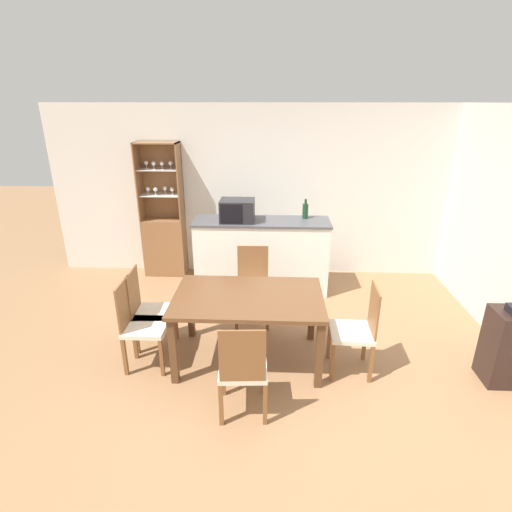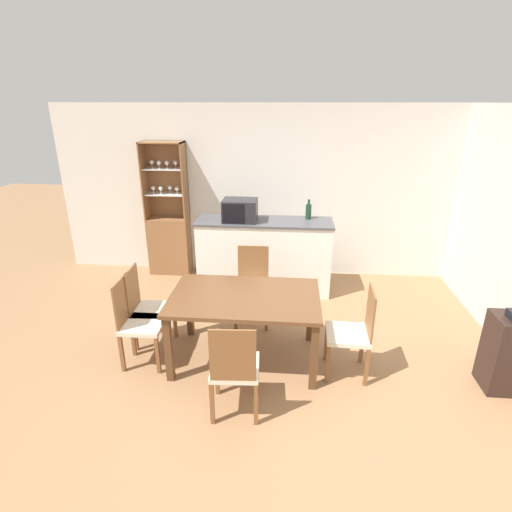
{
  "view_description": "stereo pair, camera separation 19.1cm",
  "coord_description": "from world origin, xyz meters",
  "px_view_note": "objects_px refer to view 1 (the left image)",
  "views": [
    {
      "loc": [
        -0.02,
        -3.34,
        2.59
      ],
      "look_at": [
        -0.22,
        1.09,
        0.85
      ],
      "focal_mm": 28.0,
      "sensor_mm": 36.0,
      "label": 1
    },
    {
      "loc": [
        0.17,
        -3.33,
        2.59
      ],
      "look_at": [
        -0.22,
        1.09,
        0.85
      ],
      "focal_mm": 28.0,
      "sensor_mm": 36.0,
      "label": 2
    }
  ],
  "objects_px": {
    "microwave": "(237,210)",
    "dining_table": "(248,304)",
    "dining_chair_side_left_far": "(150,311)",
    "wine_bottle": "(305,211)",
    "dining_chair_head_far": "(253,286)",
    "dining_chair_side_left_near": "(141,325)",
    "display_cabinet": "(165,236)",
    "dining_chair_head_near": "(243,369)",
    "dining_chair_side_right_near": "(356,330)"
  },
  "relations": [
    {
      "from": "dining_chair_side_right_near",
      "to": "dining_chair_head_near",
      "type": "xyz_separation_m",
      "value": [
        -1.07,
        -0.66,
        0.0
      ]
    },
    {
      "from": "dining_chair_side_left_near",
      "to": "dining_chair_side_left_far",
      "type": "distance_m",
      "value": 0.28
    },
    {
      "from": "dining_table",
      "to": "dining_chair_head_far",
      "type": "relative_size",
      "value": 1.61
    },
    {
      "from": "microwave",
      "to": "dining_table",
      "type": "bearing_deg",
      "value": -81.35
    },
    {
      "from": "display_cabinet",
      "to": "dining_chair_side_left_near",
      "type": "height_order",
      "value": "display_cabinet"
    },
    {
      "from": "dining_chair_side_left_far",
      "to": "wine_bottle",
      "type": "height_order",
      "value": "wine_bottle"
    },
    {
      "from": "dining_chair_side_left_far",
      "to": "dining_table",
      "type": "bearing_deg",
      "value": 79.29
    },
    {
      "from": "dining_chair_side_right_near",
      "to": "dining_chair_head_near",
      "type": "height_order",
      "value": "same"
    },
    {
      "from": "dining_chair_side_left_near",
      "to": "dining_chair_head_near",
      "type": "xyz_separation_m",
      "value": [
        1.08,
        -0.66,
        0.0
      ]
    },
    {
      "from": "dining_table",
      "to": "dining_chair_side_left_near",
      "type": "distance_m",
      "value": 1.1
    },
    {
      "from": "dining_table",
      "to": "display_cabinet",
      "type": "bearing_deg",
      "value": 123.17
    },
    {
      "from": "dining_chair_head_near",
      "to": "dining_chair_side_left_far",
      "type": "height_order",
      "value": "same"
    },
    {
      "from": "display_cabinet",
      "to": "dining_chair_side_right_near",
      "type": "bearing_deg",
      "value": -43.02
    },
    {
      "from": "dining_chair_side_left_near",
      "to": "wine_bottle",
      "type": "xyz_separation_m",
      "value": [
        1.76,
        1.97,
        0.68
      ]
    },
    {
      "from": "dining_table",
      "to": "dining_chair_side_right_near",
      "type": "height_order",
      "value": "dining_chair_side_right_near"
    },
    {
      "from": "dining_chair_side_right_near",
      "to": "microwave",
      "type": "bearing_deg",
      "value": 38.62
    },
    {
      "from": "display_cabinet",
      "to": "dining_chair_head_near",
      "type": "distance_m",
      "value": 3.34
    },
    {
      "from": "display_cabinet",
      "to": "microwave",
      "type": "xyz_separation_m",
      "value": [
        1.19,
        -0.56,
        0.57
      ]
    },
    {
      "from": "dining_chair_head_far",
      "to": "dining_chair_head_near",
      "type": "distance_m",
      "value": 1.6
    },
    {
      "from": "display_cabinet",
      "to": "microwave",
      "type": "relative_size",
      "value": 4.4
    },
    {
      "from": "dining_chair_side_left_near",
      "to": "dining_chair_side_right_near",
      "type": "distance_m",
      "value": 2.16
    },
    {
      "from": "microwave",
      "to": "dining_chair_head_far",
      "type": "bearing_deg",
      "value": -73.61
    },
    {
      "from": "display_cabinet",
      "to": "dining_chair_side_left_far",
      "type": "distance_m",
      "value": 2.1
    },
    {
      "from": "dining_chair_side_left_near",
      "to": "dining_chair_head_near",
      "type": "bearing_deg",
      "value": 58.34
    },
    {
      "from": "dining_table",
      "to": "wine_bottle",
      "type": "distance_m",
      "value": 2.01
    },
    {
      "from": "dining_chair_head_far",
      "to": "microwave",
      "type": "height_order",
      "value": "microwave"
    },
    {
      "from": "dining_chair_head_far",
      "to": "dining_chair_side_left_near",
      "type": "height_order",
      "value": "same"
    },
    {
      "from": "display_cabinet",
      "to": "dining_table",
      "type": "distance_m",
      "value": 2.64
    },
    {
      "from": "dining_chair_side_left_near",
      "to": "dining_chair_side_left_far",
      "type": "relative_size",
      "value": 1.0
    },
    {
      "from": "dining_table",
      "to": "dining_chair_side_right_near",
      "type": "distance_m",
      "value": 1.1
    },
    {
      "from": "display_cabinet",
      "to": "dining_chair_head_far",
      "type": "distance_m",
      "value": 2.02
    },
    {
      "from": "display_cabinet",
      "to": "dining_chair_side_right_near",
      "type": "distance_m",
      "value": 3.45
    },
    {
      "from": "dining_chair_head_near",
      "to": "microwave",
      "type": "height_order",
      "value": "microwave"
    },
    {
      "from": "wine_bottle",
      "to": "dining_table",
      "type": "bearing_deg",
      "value": -110.45
    },
    {
      "from": "dining_chair_side_left_far",
      "to": "microwave",
      "type": "distance_m",
      "value": 1.87
    },
    {
      "from": "microwave",
      "to": "wine_bottle",
      "type": "relative_size",
      "value": 1.68
    },
    {
      "from": "dining_chair_head_far",
      "to": "dining_chair_side_left_near",
      "type": "xyz_separation_m",
      "value": [
        -1.08,
        -0.94,
        0.0
      ]
    },
    {
      "from": "display_cabinet",
      "to": "dining_chair_side_right_near",
      "type": "xyz_separation_m",
      "value": [
        2.52,
        -2.35,
        -0.15
      ]
    },
    {
      "from": "dining_chair_head_far",
      "to": "dining_chair_side_left_far",
      "type": "relative_size",
      "value": 1.0
    },
    {
      "from": "dining_chair_side_left_near",
      "to": "dining_chair_side_left_far",
      "type": "height_order",
      "value": "same"
    },
    {
      "from": "microwave",
      "to": "wine_bottle",
      "type": "bearing_deg",
      "value": 10.68
    },
    {
      "from": "dining_chair_side_right_near",
      "to": "microwave",
      "type": "xyz_separation_m",
      "value": [
        -1.33,
        1.8,
        0.72
      ]
    },
    {
      "from": "dining_table",
      "to": "dining_chair_side_left_far",
      "type": "height_order",
      "value": "dining_chair_side_left_far"
    },
    {
      "from": "dining_chair_head_far",
      "to": "dining_chair_side_right_near",
      "type": "distance_m",
      "value": 1.43
    },
    {
      "from": "dining_table",
      "to": "microwave",
      "type": "xyz_separation_m",
      "value": [
        -0.25,
        1.65,
        0.53
      ]
    },
    {
      "from": "dining_chair_side_left_far",
      "to": "wine_bottle",
      "type": "xyz_separation_m",
      "value": [
        1.76,
        1.69,
        0.68
      ]
    },
    {
      "from": "dining_chair_head_near",
      "to": "dining_chair_side_left_far",
      "type": "bearing_deg",
      "value": 135.35
    },
    {
      "from": "dining_chair_head_far",
      "to": "dining_chair_side_left_far",
      "type": "bearing_deg",
      "value": 30.29
    },
    {
      "from": "dining_table",
      "to": "dining_chair_side_left_far",
      "type": "relative_size",
      "value": 1.61
    },
    {
      "from": "dining_chair_side_left_near",
      "to": "dining_chair_side_right_near",
      "type": "height_order",
      "value": "same"
    }
  ]
}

